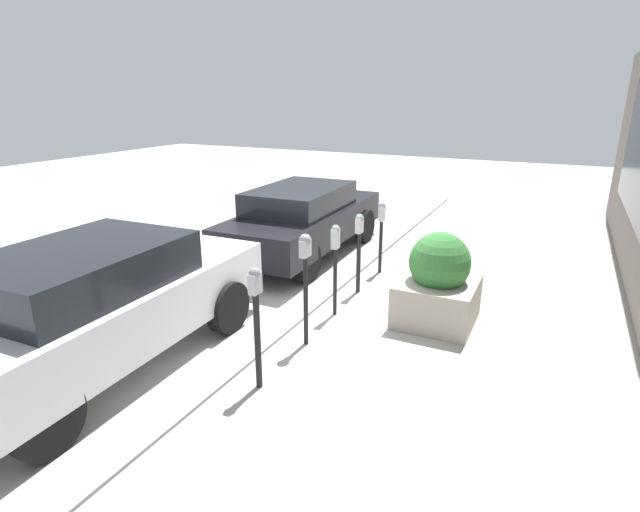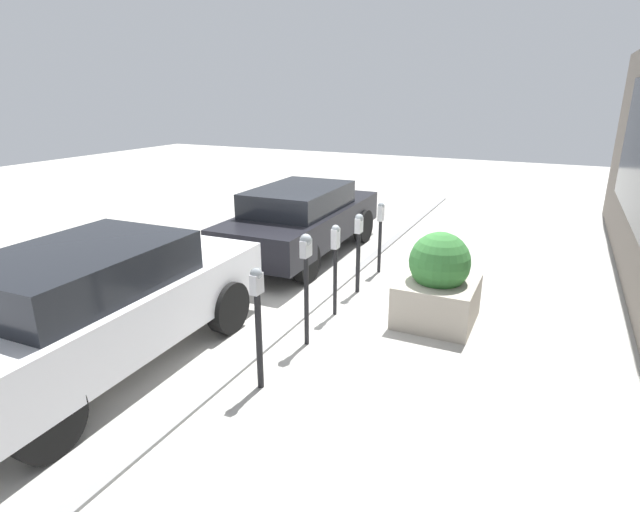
% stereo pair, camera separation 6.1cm
% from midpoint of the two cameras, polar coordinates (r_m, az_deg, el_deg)
% --- Properties ---
extents(ground_plane, '(40.00, 40.00, 0.00)m').
position_cam_midpoint_polar(ground_plane, '(7.79, -0.44, -6.34)').
color(ground_plane, '#ADAAA3').
extents(curb_strip, '(19.00, 0.16, 0.04)m').
position_cam_midpoint_polar(curb_strip, '(7.82, -0.97, -6.10)').
color(curb_strip, gray).
rests_on(curb_strip, ground_plane).
extents(parking_meter_nearest, '(0.16, 0.13, 1.46)m').
position_cam_midpoint_polar(parking_meter_nearest, '(5.55, -6.97, -6.46)').
color(parking_meter_nearest, black).
rests_on(parking_meter_nearest, ground_plane).
extents(parking_meter_second, '(0.18, 0.16, 1.54)m').
position_cam_midpoint_polar(parking_meter_second, '(6.41, -1.40, -1.27)').
color(parking_meter_second, black).
rests_on(parking_meter_second, ground_plane).
extents(parking_meter_middle, '(0.14, 0.12, 1.41)m').
position_cam_midpoint_polar(parking_meter_middle, '(7.35, 2.00, 0.23)').
color(parking_meter_middle, black).
rests_on(parking_meter_middle, ground_plane).
extents(parking_meter_fourth, '(0.16, 0.14, 1.36)m').
position_cam_midpoint_polar(parking_meter_fourth, '(8.25, 4.69, 1.69)').
color(parking_meter_fourth, black).
rests_on(parking_meter_fourth, ground_plane).
extents(parking_meter_farthest, '(0.14, 0.12, 1.34)m').
position_cam_midpoint_polar(parking_meter_farthest, '(9.24, 7.21, 3.39)').
color(parking_meter_farthest, black).
rests_on(parking_meter_farthest, ground_plane).
extents(planter_box, '(1.16, 1.10, 1.36)m').
position_cam_midpoint_polar(planter_box, '(7.44, 13.56, -3.14)').
color(planter_box, '#B2A899').
rests_on(planter_box, ground_plane).
extents(parked_car_front, '(4.61, 1.97, 1.57)m').
position_cam_midpoint_polar(parked_car_front, '(6.54, -23.98, -4.95)').
color(parked_car_front, silver).
rests_on(parked_car_front, ground_plane).
extents(parked_car_middle, '(4.59, 1.84, 1.45)m').
position_cam_midpoint_polar(parked_car_middle, '(10.23, -1.70, 4.34)').
color(parked_car_middle, black).
rests_on(parked_car_middle, ground_plane).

